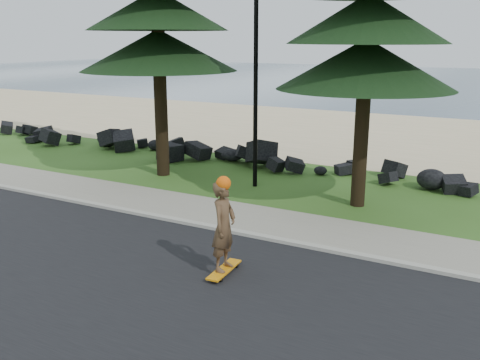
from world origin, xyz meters
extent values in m
plane|color=#32581B|center=(0.00, 0.00, 0.00)|extent=(160.00, 160.00, 0.00)
cube|color=black|center=(0.00, -4.50, 0.01)|extent=(160.00, 7.00, 0.02)
cube|color=#ABA89A|center=(0.00, -0.90, 0.05)|extent=(160.00, 0.20, 0.10)
cube|color=gray|center=(0.00, 0.20, 0.04)|extent=(160.00, 2.00, 0.08)
cube|color=#CCBB88|center=(0.00, 14.50, 0.01)|extent=(160.00, 15.00, 0.01)
cube|color=#30495D|center=(0.00, 51.00, 0.00)|extent=(160.00, 58.00, 0.01)
cylinder|color=black|center=(0.00, 3.20, 4.00)|extent=(0.14, 0.14, 8.00)
cube|color=orange|center=(2.49, -3.03, 0.11)|extent=(0.34, 1.11, 0.04)
imported|color=brown|center=(2.49, -3.03, 1.04)|extent=(0.48, 0.70, 1.83)
sphere|color=#E6590C|center=(2.49, -3.03, 1.92)|extent=(0.29, 0.29, 0.29)
camera|label=1|loc=(7.54, -11.63, 4.65)|focal=40.00mm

